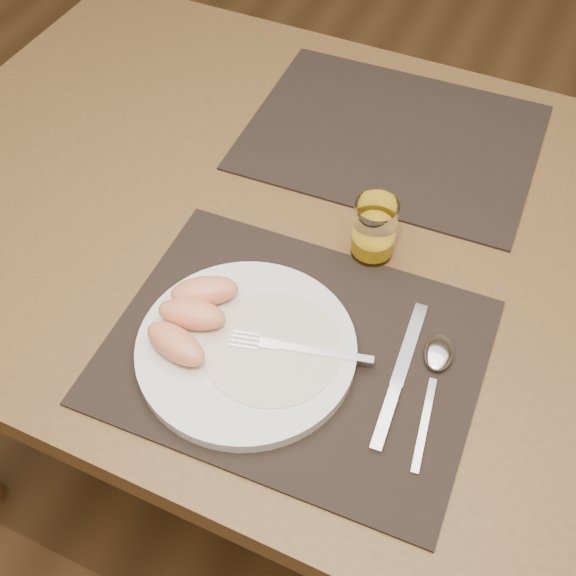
% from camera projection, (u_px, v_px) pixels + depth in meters
% --- Properties ---
extents(ground, '(5.00, 5.00, 0.00)m').
position_uv_depth(ground, '(323.00, 462.00, 1.61)').
color(ground, brown).
rests_on(ground, ground).
extents(table, '(1.40, 0.90, 0.75)m').
position_uv_depth(table, '(339.00, 267.00, 1.09)').
color(table, brown).
rests_on(table, ground).
extents(placemat_near, '(0.46, 0.37, 0.00)m').
position_uv_depth(placemat_near, '(294.00, 351.00, 0.89)').
color(placemat_near, black).
rests_on(placemat_near, table).
extents(placemat_far, '(0.46, 0.37, 0.00)m').
position_uv_depth(placemat_far, '(392.00, 137.00, 1.15)').
color(placemat_far, black).
rests_on(placemat_far, table).
extents(plate, '(0.27, 0.27, 0.02)m').
position_uv_depth(plate, '(246.00, 349.00, 0.88)').
color(plate, white).
rests_on(plate, placemat_near).
extents(plate_dressing, '(0.17, 0.17, 0.00)m').
position_uv_depth(plate_dressing, '(272.00, 347.00, 0.87)').
color(plate_dressing, white).
rests_on(plate_dressing, plate).
extents(fork, '(0.17, 0.06, 0.00)m').
position_uv_depth(fork, '(289.00, 347.00, 0.87)').
color(fork, silver).
rests_on(fork, plate).
extents(knife, '(0.03, 0.22, 0.01)m').
position_uv_depth(knife, '(396.00, 385.00, 0.85)').
color(knife, silver).
rests_on(knife, placemat_near).
extents(spoon, '(0.05, 0.19, 0.01)m').
position_uv_depth(spoon, '(437.00, 363.00, 0.87)').
color(spoon, silver).
rests_on(spoon, placemat_near).
extents(juice_glass, '(0.06, 0.06, 0.09)m').
position_uv_depth(juice_glass, '(374.00, 231.00, 0.96)').
color(juice_glass, white).
rests_on(juice_glass, placemat_near).
extents(grapefruit_wedges, '(0.10, 0.15, 0.03)m').
position_uv_depth(grapefruit_wedges, '(191.00, 316.00, 0.88)').
color(grapefruit_wedges, '#F59464').
rests_on(grapefruit_wedges, plate).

